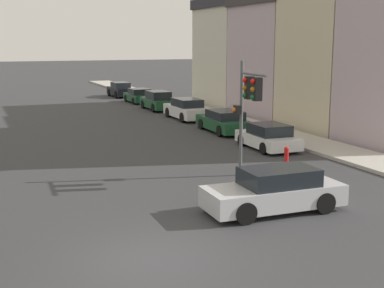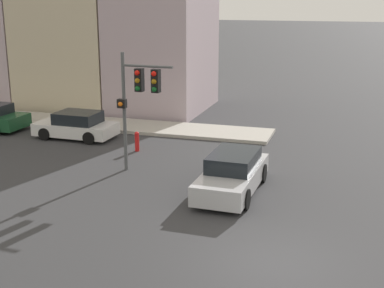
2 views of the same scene
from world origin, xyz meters
TOP-DOWN VIEW (x-y plane):
  - ground_plane at (0.00, 0.00)m, footprint 300.00×300.00m
  - rowhouse_backdrop at (18.53, 19.10)m, footprint 8.13×25.49m
  - traffic_signal at (6.23, 6.25)m, footprint 0.53×2.29m
  - crossing_car_0 at (5.08, 2.19)m, footprint 4.70×1.97m
  - parked_car_0 at (10.30, 11.38)m, footprint 2.08×4.04m
  - fire_hydrant at (8.98, 7.56)m, footprint 0.22×0.22m

SIDE VIEW (x-z plane):
  - ground_plane at x=0.00m, z-range 0.00..0.00m
  - fire_hydrant at x=8.98m, z-range 0.03..0.95m
  - parked_car_0 at x=10.30m, z-range -0.04..1.29m
  - crossing_car_0 at x=5.08m, z-range -0.03..1.42m
  - traffic_signal at x=6.23m, z-range 0.93..5.72m
  - rowhouse_backdrop at x=18.53m, z-range -0.81..11.38m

